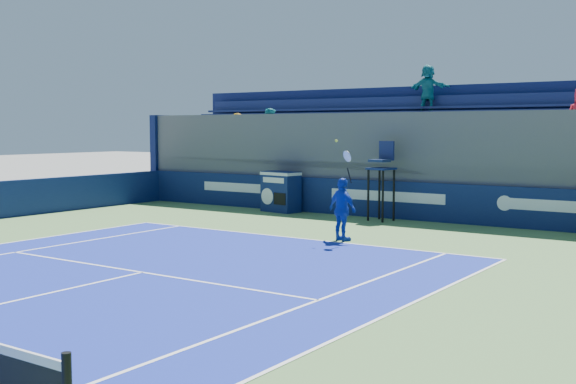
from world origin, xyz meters
The scene contains 5 objects.
back_hoarding centered at (0.00, 17.10, 0.60)m, with size 20.40×0.21×1.20m.
match_clock centered at (-3.80, 16.60, 0.74)m, with size 1.42×0.93×1.40m.
umpire_chair centered at (0.17, 16.38, 1.53)m, with size 0.81×0.81×2.48m.
tennis_player centered at (1.21, 12.18, 0.82)m, with size 1.02×0.71×2.57m.
stadium_seating centered at (-0.01, 19.15, 1.85)m, with size 21.00×4.05×5.11m.
Camera 1 is at (10.35, -3.57, 2.85)m, focal length 45.00 mm.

